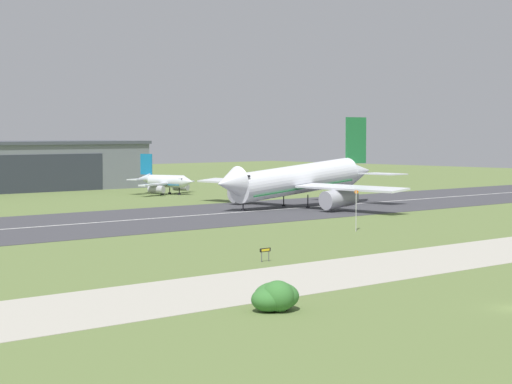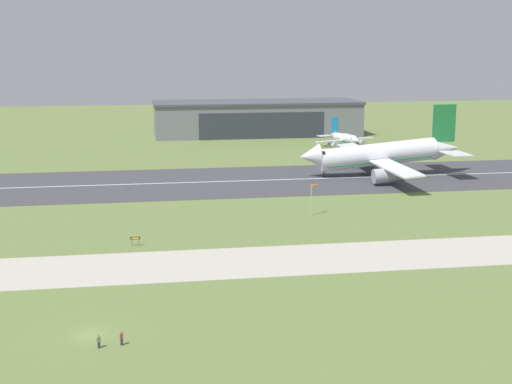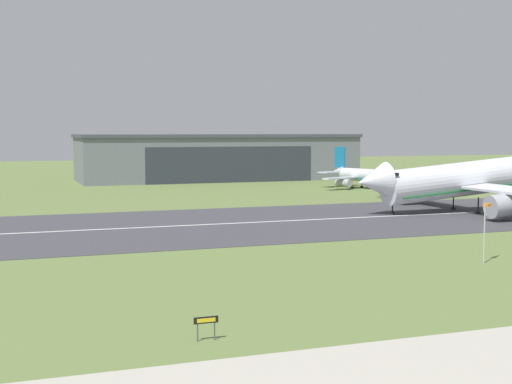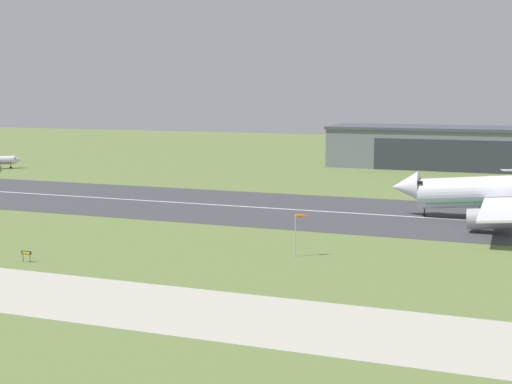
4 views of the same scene
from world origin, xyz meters
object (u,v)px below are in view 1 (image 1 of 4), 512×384
Objects in this scene: shrub_clump at (275,297)px; windsock_pole at (357,194)px; airplane_parked_centre at (166,182)px; airplane_landing at (298,181)px; runway_sign at (265,251)px.

windsock_pole is at bearing 35.98° from shrub_clump.
shrub_clump is (-94.38, -139.27, -2.02)m from airplane_parked_centre.
airplane_landing is at bearing 55.94° from windsock_pole.
airplane_landing is at bearing 44.10° from shrub_clump.
airplane_landing is at bearing 42.48° from runway_sign.
runway_sign is at bearing -154.15° from windsock_pole.
runway_sign is at bearing 48.34° from shrub_clump.
shrub_clump reaches higher than runway_sign.
airplane_landing reaches higher than runway_sign.
airplane_landing is 33.53× the size of runway_sign.
airplane_landing is 50.88m from windsock_pole.
airplane_parked_centre reaches higher than shrub_clump.
windsock_pole is (59.80, 43.41, 4.64)m from shrub_clump.
airplane_landing is 54.10m from airplane_parked_centre.
airplane_landing is at bearing -96.46° from airplane_parked_centre.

